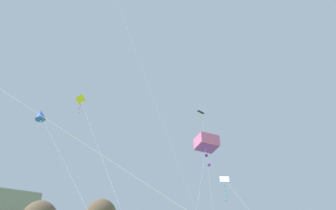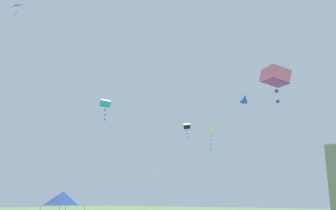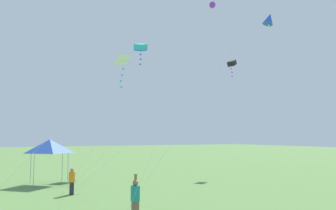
{
  "view_description": "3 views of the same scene",
  "coord_description": "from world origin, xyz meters",
  "px_view_note": "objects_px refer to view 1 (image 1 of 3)",
  "views": [
    {
      "loc": [
        -13.6,
        1.59,
        3.73
      ],
      "look_at": [
        -1.23,
        8.96,
        9.66
      ],
      "focal_mm": 35.0,
      "sensor_mm": 36.0,
      "label": 1
    },
    {
      "loc": [
        17.81,
        -11.18,
        2.86
      ],
      "look_at": [
        0.79,
        10.8,
        9.86
      ],
      "focal_mm": 40.0,
      "sensor_mm": 36.0,
      "label": 2
    },
    {
      "loc": [
        19.62,
        4.02,
        3.67
      ],
      "look_at": [
        1.19,
        13.68,
        5.68
      ],
      "focal_mm": 35.0,
      "sensor_mm": 36.0,
      "label": 3
    }
  ],
  "objects_px": {
    "kite_blue_diamond_4": "(41,115)",
    "kite_white_delta_7": "(225,181)",
    "kite_black_delta_1": "(201,113)",
    "kite_pink_box_3": "(207,143)",
    "kite_yellow_delta_0": "(81,101)"
  },
  "relations": [
    {
      "from": "kite_blue_diamond_4",
      "to": "kite_white_delta_7",
      "type": "xyz_separation_m",
      "value": [
        3.86,
        -13.21,
        -5.6
      ]
    },
    {
      "from": "kite_black_delta_1",
      "to": "kite_blue_diamond_4",
      "type": "distance_m",
      "value": 16.51
    },
    {
      "from": "kite_pink_box_3",
      "to": "kite_blue_diamond_4",
      "type": "relative_size",
      "value": 0.89
    },
    {
      "from": "kite_blue_diamond_4",
      "to": "kite_white_delta_7",
      "type": "height_order",
      "value": "kite_blue_diamond_4"
    },
    {
      "from": "kite_pink_box_3",
      "to": "kite_white_delta_7",
      "type": "height_order",
      "value": "kite_pink_box_3"
    },
    {
      "from": "kite_blue_diamond_4",
      "to": "kite_yellow_delta_0",
      "type": "bearing_deg",
      "value": -8.19
    },
    {
      "from": "kite_yellow_delta_0",
      "to": "kite_white_delta_7",
      "type": "xyz_separation_m",
      "value": [
        0.44,
        -12.72,
        -7.96
      ]
    },
    {
      "from": "kite_black_delta_1",
      "to": "kite_blue_diamond_4",
      "type": "height_order",
      "value": "kite_black_delta_1"
    },
    {
      "from": "kite_yellow_delta_0",
      "to": "kite_black_delta_1",
      "type": "xyz_separation_m",
      "value": [
        11.13,
        -6.45,
        1.19
      ]
    },
    {
      "from": "kite_pink_box_3",
      "to": "kite_blue_diamond_4",
      "type": "xyz_separation_m",
      "value": [
        -7.39,
        10.56,
        1.97
      ]
    },
    {
      "from": "kite_black_delta_1",
      "to": "kite_blue_diamond_4",
      "type": "xyz_separation_m",
      "value": [
        -14.56,
        6.94,
        -3.55
      ]
    },
    {
      "from": "kite_yellow_delta_0",
      "to": "kite_pink_box_3",
      "type": "xyz_separation_m",
      "value": [
        3.97,
        -10.06,
        -4.33
      ]
    },
    {
      "from": "kite_yellow_delta_0",
      "to": "kite_black_delta_1",
      "type": "height_order",
      "value": "kite_black_delta_1"
    },
    {
      "from": "kite_white_delta_7",
      "to": "kite_yellow_delta_0",
      "type": "bearing_deg",
      "value": 91.96
    },
    {
      "from": "kite_black_delta_1",
      "to": "kite_pink_box_3",
      "type": "bearing_deg",
      "value": -153.23
    }
  ]
}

